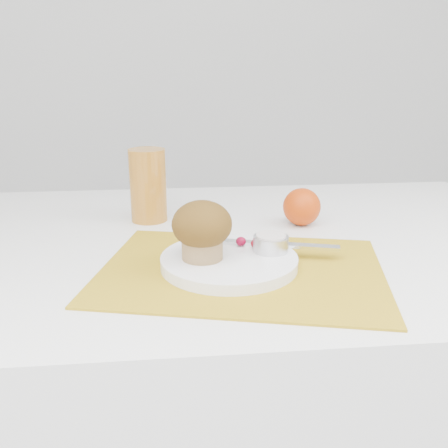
{
  "coord_description": "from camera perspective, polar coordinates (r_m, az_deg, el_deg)",
  "views": [
    {
      "loc": [
        -0.16,
        -0.84,
        1.07
      ],
      "look_at": [
        -0.07,
        -0.02,
        0.8
      ],
      "focal_mm": 40.0,
      "sensor_mm": 36.0,
      "label": 1
    }
  ],
  "objects": [
    {
      "name": "raspberry_near",
      "position": [
        0.84,
        1.95,
        -2.0
      ],
      "size": [
        0.02,
        0.02,
        0.02
      ],
      "primitive_type": "ellipsoid",
      "color": "#5F0219",
      "rests_on": "plate"
    },
    {
      "name": "placemat",
      "position": [
        0.8,
        2.02,
        -5.27
      ],
      "size": [
        0.51,
        0.42,
        0.0
      ],
      "primitive_type": "cube",
      "rotation": [
        0.0,
        0.0,
        -0.24
      ],
      "color": "#B58E19",
      "rests_on": "table"
    },
    {
      "name": "raspberry_far",
      "position": [
        0.83,
        3.71,
        -2.26
      ],
      "size": [
        0.02,
        0.02,
        0.02
      ],
      "primitive_type": "ellipsoid",
      "color": "#5E020B",
      "rests_on": "plate"
    },
    {
      "name": "juice_glass",
      "position": [
        1.05,
        -8.67,
        4.39
      ],
      "size": [
        0.09,
        0.09,
        0.15
      ],
      "primitive_type": "cylinder",
      "rotation": [
        0.0,
        0.0,
        0.26
      ],
      "color": "#B57221",
      "rests_on": "table"
    },
    {
      "name": "cream",
      "position": [
        0.82,
        5.39,
        -1.43
      ],
      "size": [
        0.06,
        0.06,
        0.01
      ],
      "primitive_type": "cylinder",
      "rotation": [
        0.0,
        0.0,
        -0.16
      ],
      "color": "silver",
      "rests_on": "ramekin"
    },
    {
      "name": "butter_knife",
      "position": [
        0.85,
        5.91,
        -2.34
      ],
      "size": [
        0.21,
        0.07,
        0.01
      ],
      "primitive_type": "cube",
      "rotation": [
        0.0,
        0.0,
        -0.28
      ],
      "color": "silver",
      "rests_on": "plate"
    },
    {
      "name": "plate",
      "position": [
        0.81,
        0.59,
        -4.27
      ],
      "size": [
        0.25,
        0.25,
        0.02
      ],
      "primitive_type": "cylinder",
      "rotation": [
        0.0,
        0.0,
        0.12
      ],
      "color": "white",
      "rests_on": "placemat"
    },
    {
      "name": "muffin",
      "position": [
        0.78,
        -2.53,
        -0.52
      ],
      "size": [
        0.09,
        0.09,
        0.09
      ],
      "color": "#9E7B4C",
      "rests_on": "plate"
    },
    {
      "name": "ramekin",
      "position": [
        0.82,
        5.36,
        -2.25
      ],
      "size": [
        0.07,
        0.07,
        0.03
      ],
      "primitive_type": "cylinder",
      "rotation": [
        0.0,
        0.0,
        0.28
      ],
      "color": "silver",
      "rests_on": "plate"
    },
    {
      "name": "orange",
      "position": [
        1.03,
        8.87,
        1.95
      ],
      "size": [
        0.08,
        0.08,
        0.08
      ],
      "primitive_type": "sphere",
      "color": "#C43D06",
      "rests_on": "table"
    },
    {
      "name": "table",
      "position": [
        1.14,
        3.32,
        -19.47
      ],
      "size": [
        1.2,
        0.8,
        0.75
      ],
      "primitive_type": "cube",
      "color": "white",
      "rests_on": "ground"
    }
  ]
}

